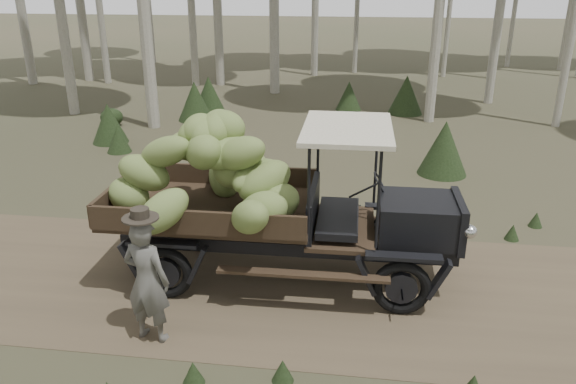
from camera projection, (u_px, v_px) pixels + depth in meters
name	position (u px, v px, depth m)	size (l,w,h in m)	color
ground	(355.00, 291.00, 8.68)	(120.00, 120.00, 0.00)	#473D2B
dirt_track	(355.00, 291.00, 8.67)	(70.00, 4.00, 0.01)	brown
banana_truck	(252.00, 185.00, 8.49)	(5.65, 2.88, 2.72)	black
farmer	(147.00, 279.00, 7.25)	(0.70, 0.55, 1.89)	#585650
undergrowth	(464.00, 279.00, 7.94)	(20.34, 24.51, 1.33)	#233319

